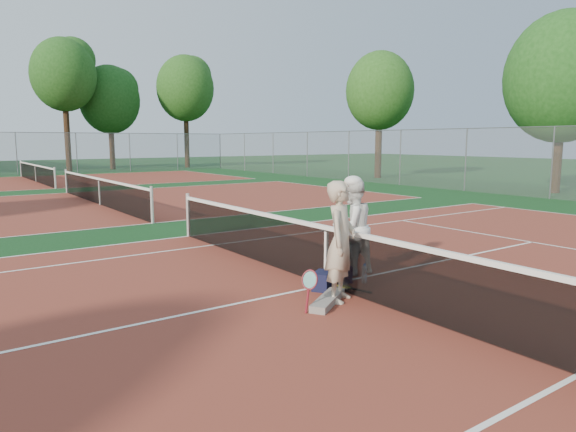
{
  "coord_description": "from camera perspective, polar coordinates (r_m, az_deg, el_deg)",
  "views": [
    {
      "loc": [
        -5.37,
        -6.47,
        2.41
      ],
      "look_at": [
        0.0,
        1.1,
        1.05
      ],
      "focal_mm": 32.0,
      "sensor_mm": 36.0,
      "label": 1
    }
  ],
  "objects": [
    {
      "name": "tree_back_4",
      "position": [
        46.53,
        -19.21,
        12.1
      ],
      "size": [
        4.95,
        4.95,
        8.68
      ],
      "color": "#382314",
      "rests_on": "ground"
    },
    {
      "name": "sports_bag_purple",
      "position": [
        8.87,
        5.76,
        -6.48
      ],
      "size": [
        0.41,
        0.33,
        0.3
      ],
      "primitive_type": "cube",
      "rotation": [
        0.0,
        0.0,
        -0.24
      ],
      "color": "black",
      "rests_on": "ground"
    },
    {
      "name": "racket_spare",
      "position": [
        8.43,
        6.18,
        -7.98
      ],
      "size": [
        0.57,
        0.64,
        0.1
      ],
      "primitive_type": null,
      "rotation": [
        0.0,
        0.0,
        2.21
      ],
      "color": "black",
      "rests_on": "ground"
    },
    {
      "name": "fence_right",
      "position": [
        25.14,
        23.04,
        5.62
      ],
      "size": [
        0.06,
        54.5,
        3.0
      ],
      "primitive_type": null,
      "rotation": [
        0.0,
        0.0,
        1.57
      ],
      "color": "slate",
      "rests_on": "ground"
    },
    {
      "name": "sports_bag_navy",
      "position": [
        8.45,
        3.87,
        -7.2
      ],
      "size": [
        0.46,
        0.43,
        0.3
      ],
      "primitive_type": "cube",
      "rotation": [
        0.0,
        0.0,
        0.57
      ],
      "color": "black",
      "rests_on": "ground"
    },
    {
      "name": "court_far_b",
      "position": [
        33.98,
        -26.19,
        3.44
      ],
      "size": [
        23.77,
        10.97,
        0.01
      ],
      "primitive_type": "cube",
      "color": "maroon",
      "rests_on": "ground"
    },
    {
      "name": "net_main",
      "position": [
        8.62,
        4.26,
        -4.43
      ],
      "size": [
        0.1,
        10.98,
        1.02
      ],
      "primitive_type": null,
      "color": "black",
      "rests_on": "ground"
    },
    {
      "name": "net_far_b",
      "position": [
        33.95,
        -26.24,
        4.29
      ],
      "size": [
        0.1,
        10.98,
        1.02
      ],
      "primitive_type": null,
      "color": "black",
      "rests_on": "ground"
    },
    {
      "name": "tree_right_1",
      "position": [
        34.48,
        10.16,
        13.49
      ],
      "size": [
        4.36,
        4.36,
        8.11
      ],
      "color": "#382314",
      "rests_on": "ground"
    },
    {
      "name": "tree_right_0",
      "position": [
        27.1,
        28.25,
        13.39
      ],
      "size": [
        5.13,
        5.13,
        8.21
      ],
      "color": "#382314",
      "rests_on": "ground"
    },
    {
      "name": "court_far_a",
      "position": [
        20.82,
        -20.14,
        1.2
      ],
      "size": [
        23.77,
        10.97,
        0.01
      ],
      "primitive_type": "cube",
      "color": "maroon",
      "rests_on": "ground"
    },
    {
      "name": "racket_black_held",
      "position": [
        9.47,
        7.37,
        -4.64
      ],
      "size": [
        0.29,
        0.32,
        0.59
      ],
      "primitive_type": null,
      "rotation": [
        0.0,
        0.0,
        3.69
      ],
      "color": "black",
      "rests_on": "ground"
    },
    {
      "name": "tree_back_5",
      "position": [
        48.17,
        -11.35,
        13.7
      ],
      "size": [
        5.1,
        5.1,
        9.99
      ],
      "color": "#382314",
      "rests_on": "ground"
    },
    {
      "name": "water_bottle",
      "position": [
        8.92,
        8.49,
        -6.44
      ],
      "size": [
        0.09,
        0.09,
        0.3
      ],
      "primitive_type": "cylinder",
      "color": "silver",
      "rests_on": "ground"
    },
    {
      "name": "court_main",
      "position": [
        8.74,
        4.22,
        -7.67
      ],
      "size": [
        23.77,
        10.97,
        0.01
      ],
      "primitive_type": "cube",
      "color": "maroon",
      "rests_on": "ground"
    },
    {
      "name": "net_cover_canvas",
      "position": [
        7.78,
        4.43,
        -9.32
      ],
      "size": [
        1.0,
        0.77,
        0.11
      ],
      "primitive_type": "cube",
      "rotation": [
        0.0,
        0.0,
        0.58
      ],
      "color": "slate",
      "rests_on": "ground"
    },
    {
      "name": "ground",
      "position": [
        8.75,
        4.22,
        -7.69
      ],
      "size": [
        130.0,
        130.0,
        0.0
      ],
      "primitive_type": "plane",
      "color": "#0E3414",
      "rests_on": "ground"
    },
    {
      "name": "player_b",
      "position": [
        9.36,
        7.16,
        -1.22
      ],
      "size": [
        0.85,
        0.67,
        1.73
      ],
      "primitive_type": "imported",
      "rotation": [
        0.0,
        0.0,
        3.13
      ],
      "color": "white",
      "rests_on": "ground"
    },
    {
      "name": "player_a",
      "position": [
        7.74,
        5.89,
        -2.84
      ],
      "size": [
        0.8,
        0.74,
        1.83
      ],
      "primitive_type": "imported",
      "rotation": [
        0.0,
        0.0,
        0.59
      ],
      "color": "#BFAD94",
      "rests_on": "ground"
    },
    {
      "name": "tree_back_3",
      "position": [
        44.37,
        -23.68,
        14.15
      ],
      "size": [
        4.87,
        4.87,
        10.26
      ],
      "color": "#382314",
      "rests_on": "ground"
    },
    {
      "name": "fence_back",
      "position": [
        40.83,
        -27.93,
        6.11
      ],
      "size": [
        32.0,
        0.06,
        3.0
      ],
      "primitive_type": null,
      "color": "slate",
      "rests_on": "ground"
    },
    {
      "name": "net_far_a",
      "position": [
        20.77,
        -20.21,
        2.59
      ],
      "size": [
        0.1,
        10.98,
        1.02
      ],
      "primitive_type": null,
      "color": "black",
      "rests_on": "ground"
    },
    {
      "name": "racket_red",
      "position": [
        7.41,
        2.41,
        -8.3
      ],
      "size": [
        0.32,
        0.34,
        0.58
      ],
      "primitive_type": null,
      "rotation": [
        0.0,
        0.0,
        0.57
      ],
      "color": "maroon",
      "rests_on": "ground"
    }
  ]
}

